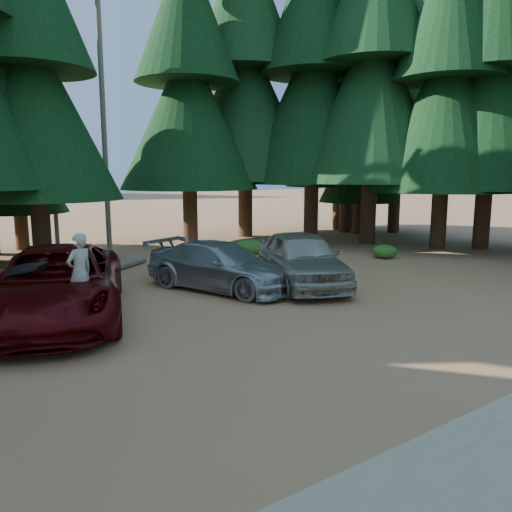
# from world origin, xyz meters

# --- Properties ---
(ground) EXTENTS (160.00, 160.00, 0.00)m
(ground) POSITION_xyz_m (0.00, 0.00, 0.00)
(ground) COLOR #AC7B49
(ground) RESTS_ON ground
(forest_belt_north) EXTENTS (36.00, 7.00, 22.00)m
(forest_belt_north) POSITION_xyz_m (0.00, 15.00, 0.00)
(forest_belt_north) COLOR black
(forest_belt_north) RESTS_ON ground
(forest_belt_east) EXTENTS (6.00, 22.00, 22.00)m
(forest_belt_east) POSITION_xyz_m (15.50, 4.00, 0.00)
(forest_belt_east) COLOR black
(forest_belt_east) RESTS_ON ground
(snag_front) EXTENTS (0.24, 0.24, 12.00)m
(snag_front) POSITION_xyz_m (0.80, 14.50, 6.00)
(snag_front) COLOR gray
(snag_front) RESTS_ON ground
(snag_back) EXTENTS (0.20, 0.20, 10.00)m
(snag_back) POSITION_xyz_m (-1.20, 16.00, 5.00)
(snag_back) COLOR gray
(snag_back) RESTS_ON ground
(red_pickup) EXTENTS (5.02, 7.16, 1.81)m
(red_pickup) POSITION_xyz_m (-4.01, 3.88, 0.91)
(red_pickup) COLOR #53070A
(red_pickup) RESTS_ON ground
(silver_minivan_center) EXTENTS (3.76, 5.48, 1.47)m
(silver_minivan_center) POSITION_xyz_m (1.00, 4.49, 0.74)
(silver_minivan_center) COLOR #ABADB3
(silver_minivan_center) RESTS_ON ground
(silver_minivan_right) EXTENTS (3.97, 5.59, 1.77)m
(silver_minivan_right) POSITION_xyz_m (3.40, 3.44, 0.88)
(silver_minivan_right) COLOR #A9A396
(silver_minivan_right) RESTS_ON ground
(frisbee_player) EXTENTS (0.76, 0.64, 1.76)m
(frisbee_player) POSITION_xyz_m (-3.84, 2.46, 1.42)
(frisbee_player) COLOR beige
(frisbee_player) RESTS_ON ground
(log_left) EXTENTS (4.00, 3.10, 0.34)m
(log_left) POSITION_xyz_m (-1.13, 8.89, 0.17)
(log_left) COLOR gray
(log_left) RESTS_ON ground
(log_mid) EXTENTS (3.49, 0.79, 0.29)m
(log_mid) POSITION_xyz_m (2.55, 9.25, 0.14)
(log_mid) COLOR gray
(log_mid) RESTS_ON ground
(log_right) EXTENTS (4.53, 1.37, 0.29)m
(log_right) POSITION_xyz_m (2.59, 7.28, 0.15)
(log_right) COLOR gray
(log_right) RESTS_ON ground
(shrub_left) EXTENTS (0.95, 0.95, 0.52)m
(shrub_left) POSITION_xyz_m (-2.12, 6.95, 0.26)
(shrub_left) COLOR #316B20
(shrub_left) RESTS_ON ground
(shrub_center_left) EXTENTS (0.97, 0.97, 0.53)m
(shrub_center_left) POSITION_xyz_m (-1.93, 9.30, 0.27)
(shrub_center_left) COLOR #316B20
(shrub_center_left) RESTS_ON ground
(shrub_center_right) EXTENTS (0.97, 0.97, 0.54)m
(shrub_center_right) POSITION_xyz_m (-1.89, 9.44, 0.27)
(shrub_center_right) COLOR #316B20
(shrub_center_right) RESTS_ON ground
(shrub_right) EXTENTS (1.12, 1.12, 0.62)m
(shrub_right) POSITION_xyz_m (2.65, 7.97, 0.31)
(shrub_right) COLOR #316B20
(shrub_right) RESTS_ON ground
(shrub_far_right) EXTENTS (1.31, 1.31, 0.72)m
(shrub_far_right) POSITION_xyz_m (5.33, 9.39, 0.36)
(shrub_far_right) COLOR #316B20
(shrub_far_right) RESTS_ON ground
(shrub_edge_east) EXTENTS (1.06, 1.06, 0.58)m
(shrub_edge_east) POSITION_xyz_m (9.74, 5.50, 0.29)
(shrub_edge_east) COLOR #316B20
(shrub_edge_east) RESTS_ON ground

